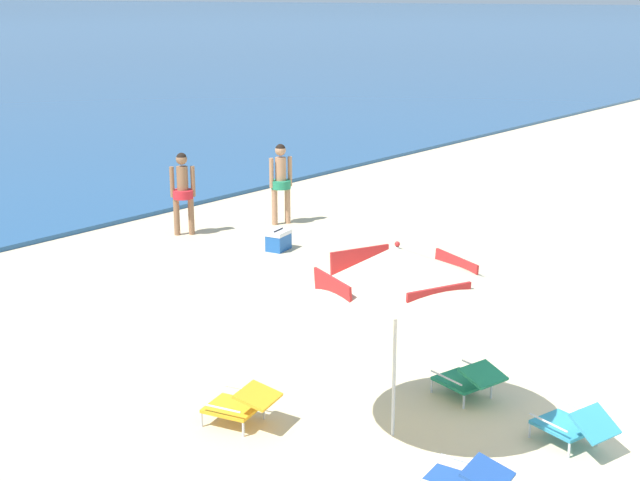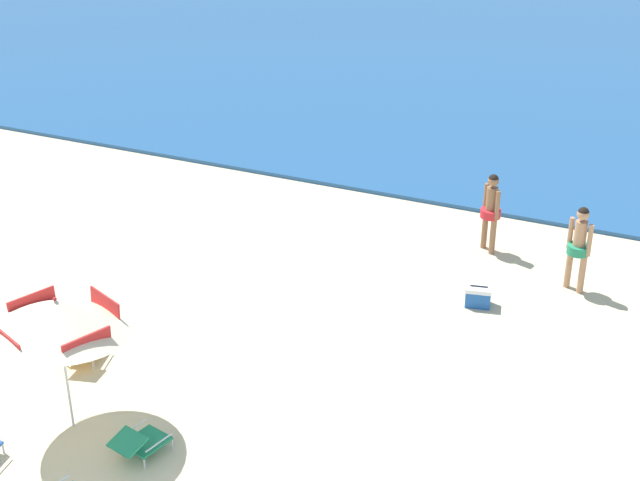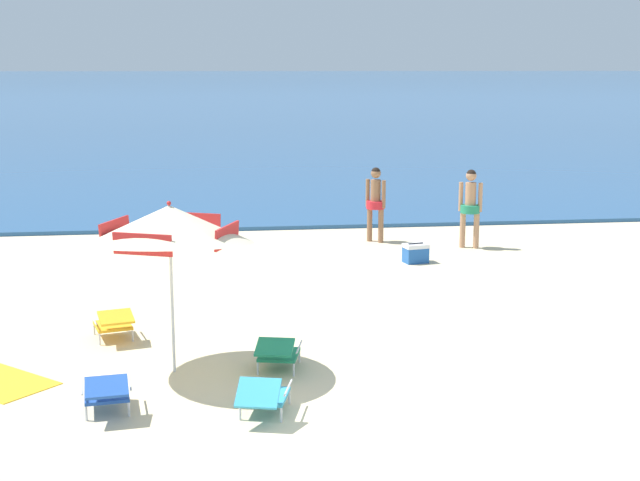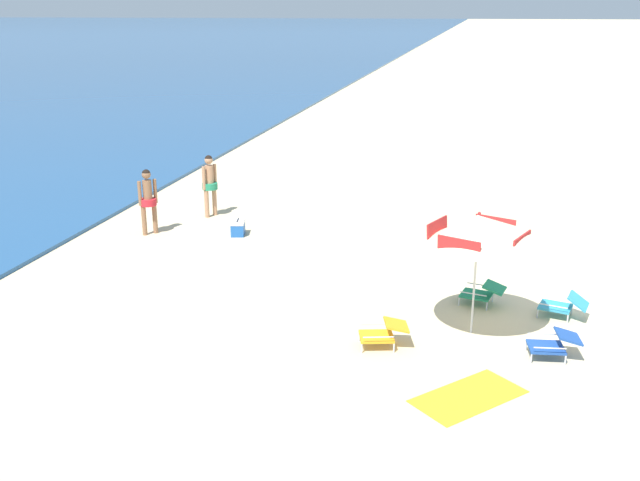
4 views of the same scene
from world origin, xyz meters
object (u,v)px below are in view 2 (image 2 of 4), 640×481
Objects in this scene: person_standing_near_shore at (579,243)px; lounge_chair_beside_umbrella at (140,442)px; person_standing_beside at (491,207)px; cooler_box at (478,296)px; lounge_chair_facing_sea at (82,349)px; beach_umbrella_striped_main at (57,316)px.

lounge_chair_beside_umbrella is at bearing -122.89° from person_standing_near_shore.
cooler_box is at bearing -79.73° from person_standing_beside.
person_standing_beside is (-2.00, 0.97, -0.02)m from person_standing_near_shore.
person_standing_near_shore reaches higher than cooler_box.
lounge_chair_facing_sea is 8.88m from person_standing_beside.
lounge_chair_beside_umbrella is at bearing -118.27° from cooler_box.
person_standing_beside is 2.51m from cooler_box.
beach_umbrella_striped_main reaches higher than person_standing_beside.
person_standing_near_shore is 3.24× the size of cooler_box.
lounge_chair_facing_sea is at bearing 121.73° from beach_umbrella_striped_main.
lounge_chair_facing_sea is at bearing 143.77° from lounge_chair_beside_umbrella.
lounge_chair_beside_umbrella is 1.72× the size of cooler_box.
lounge_chair_facing_sea is at bearing -140.56° from person_standing_near_shore.
beach_umbrella_striped_main is 8.10m from cooler_box.
lounge_chair_beside_umbrella is 7.28m from cooler_box.
lounge_chair_beside_umbrella is 0.53× the size of person_standing_near_shore.
lounge_chair_facing_sea is (-0.95, 1.53, -1.75)m from beach_umbrella_striped_main.
person_standing_near_shore is at bearing 49.76° from beach_umbrella_striped_main.
lounge_chair_beside_umbrella is 9.29m from person_standing_near_shore.
person_standing_beside is 3.18× the size of cooler_box.
person_standing_near_shore is 2.22m from person_standing_beside.
beach_umbrella_striped_main reaches higher than lounge_chair_facing_sea.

